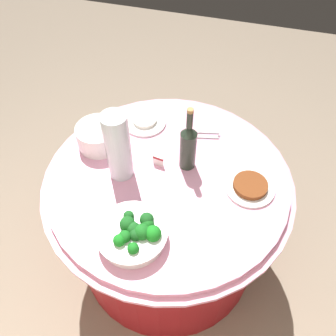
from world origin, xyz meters
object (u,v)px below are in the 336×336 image
plate_stack (99,136)px  wine_bottle (188,146)px  serving_tongs (205,135)px  food_plate_stir_fry (250,186)px  decorative_fruit_vase (118,149)px  food_plate_rice (145,121)px  label_placard_front (158,160)px  broccoli_bowl (134,233)px

plate_stack → wine_bottle: 0.45m
wine_bottle → serving_tongs: bearing=-100.1°
food_plate_stir_fry → decorative_fruit_vase: bearing=7.0°
decorative_fruit_vase → food_plate_rice: bearing=-89.2°
plate_stack → label_placard_front: bearing=171.2°
plate_stack → food_plate_stir_fry: 0.75m
wine_bottle → food_plate_rice: wine_bottle is taller
wine_bottle → food_plate_stir_fry: bearing=169.2°
label_placard_front → decorative_fruit_vase: bearing=31.6°
plate_stack → wine_bottle: bearing=178.5°
broccoli_bowl → label_placard_front: broccoli_bowl is taller
food_plate_rice → label_placard_front: bearing=120.8°
food_plate_rice → plate_stack: bearing=51.7°
wine_bottle → label_placard_front: (0.13, 0.04, -0.10)m
plate_stack → food_plate_rice: (-0.16, -0.21, -0.04)m
plate_stack → food_plate_stir_fry: plate_stack is taller
decorative_fruit_vase → serving_tongs: 0.49m
decorative_fruit_vase → food_plate_stir_fry: (-0.58, -0.07, -0.14)m
serving_tongs → food_plate_rice: food_plate_rice is taller
food_plate_rice → decorative_fruit_vase: bearing=90.8°
food_plate_stir_fry → broccoli_bowl: bearing=43.1°
plate_stack → label_placard_front: 0.32m
plate_stack → food_plate_rice: plate_stack is taller
plate_stack → decorative_fruit_vase: (-0.17, 0.14, 0.10)m
wine_bottle → label_placard_front: size_ratio=6.11×
food_plate_stir_fry → label_placard_front: 0.43m
serving_tongs → label_placard_front: (0.17, 0.25, 0.03)m
plate_stack → wine_bottle: wine_bottle is taller
serving_tongs → food_plate_rice: 0.32m
wine_bottle → food_plate_rice: 0.37m
broccoli_bowl → serving_tongs: 0.66m
wine_bottle → food_plate_rice: bearing=-37.8°
decorative_fruit_vase → food_plate_rice: decorative_fruit_vase is taller
wine_bottle → decorative_fruit_vase: 0.31m
broccoli_bowl → food_plate_rice: broccoli_bowl is taller
plate_stack → label_placard_front: size_ratio=3.82×
serving_tongs → label_placard_front: 0.30m
wine_bottle → decorative_fruit_vase: bearing=24.9°
wine_bottle → decorative_fruit_vase: size_ratio=0.99×
wine_bottle → label_placard_front: 0.17m
label_placard_front → serving_tongs: bearing=-123.8°
wine_bottle → plate_stack: bearing=-1.5°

